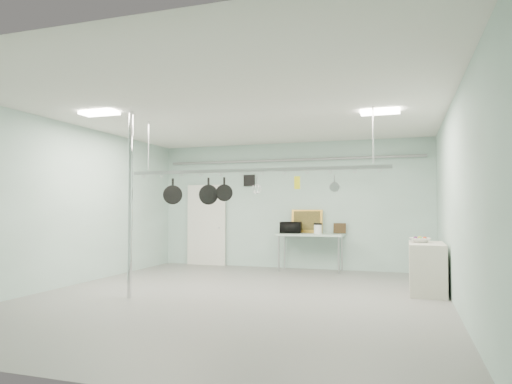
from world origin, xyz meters
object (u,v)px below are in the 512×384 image
(chrome_pole, at_px, (130,204))
(skillet_mid, at_px, (208,191))
(prep_table, at_px, (310,237))
(fruit_bowl, at_px, (420,240))
(coffee_canister, at_px, (318,229))
(skillet_right, at_px, (224,189))
(skillet_left, at_px, (173,191))
(side_cabinet, at_px, (427,268))
(microwave, at_px, (291,228))
(pot_rack, at_px, (252,169))

(chrome_pole, xyz_separation_m, skillet_mid, (1.06, 0.90, 0.24))
(prep_table, xyz_separation_m, fruit_bowl, (2.44, -2.12, 0.11))
(coffee_canister, xyz_separation_m, skillet_right, (-1.12, -3.23, 0.85))
(chrome_pole, xyz_separation_m, skillet_right, (1.37, 0.90, 0.27))
(prep_table, height_order, skillet_left, skillet_left)
(fruit_bowl, bearing_deg, prep_table, 139.01)
(side_cabinet, bearing_deg, skillet_right, -162.45)
(side_cabinet, distance_m, coffee_canister, 3.23)
(microwave, height_order, coffee_canister, microwave)
(skillet_mid, relative_size, skillet_right, 1.16)
(pot_rack, relative_size, fruit_bowl, 13.45)
(coffee_canister, height_order, skillet_right, skillet_right)
(side_cabinet, xyz_separation_m, microwave, (-3.05, 2.22, 0.59))
(side_cabinet, height_order, microwave, microwave)
(coffee_canister, bearing_deg, prep_table, 161.27)
(coffee_canister, bearing_deg, microwave, 172.53)
(prep_table, height_order, skillet_right, skillet_right)
(pot_rack, relative_size, skillet_left, 9.77)
(skillet_left, bearing_deg, pot_rack, -24.67)
(coffee_canister, xyz_separation_m, skillet_left, (-2.17, -3.23, 0.82))
(chrome_pole, bearing_deg, side_cabinet, 22.41)
(prep_table, xyz_separation_m, skillet_left, (-1.97, -3.30, 1.01))
(skillet_right, bearing_deg, side_cabinet, -5.72)
(prep_table, xyz_separation_m, skillet_mid, (-1.24, -3.30, 1.00))
(microwave, bearing_deg, skillet_right, 77.39)
(chrome_pole, distance_m, prep_table, 4.85)
(pot_rack, bearing_deg, chrome_pole, -154.65)
(chrome_pole, relative_size, pot_rack, 0.67)
(coffee_canister, distance_m, skillet_mid, 3.63)
(skillet_left, bearing_deg, side_cabinet, -10.99)
(skillet_left, distance_m, skillet_right, 1.04)
(chrome_pole, distance_m, skillet_left, 0.99)
(skillet_right, bearing_deg, skillet_left, 156.73)
(pot_rack, distance_m, coffee_canister, 3.51)
(side_cabinet, xyz_separation_m, skillet_left, (-4.52, -1.10, 1.39))
(chrome_pole, height_order, fruit_bowl, chrome_pole)
(chrome_pole, height_order, coffee_canister, chrome_pole)
(side_cabinet, bearing_deg, chrome_pole, -157.59)
(pot_rack, xyz_separation_m, skillet_mid, (-0.84, 0.00, -0.39))
(side_cabinet, bearing_deg, skillet_mid, -163.81)
(skillet_right, bearing_deg, coffee_canister, 47.58)
(prep_table, xyz_separation_m, microwave, (-0.50, 0.02, 0.21))
(chrome_pole, bearing_deg, skillet_mid, 40.31)
(skillet_mid, bearing_deg, fruit_bowl, 12.13)
(side_cabinet, distance_m, fruit_bowl, 0.51)
(prep_table, relative_size, skillet_right, 3.71)
(side_cabinet, relative_size, pot_rack, 0.25)
(side_cabinet, bearing_deg, coffee_canister, 137.82)
(skillet_left, bearing_deg, skillet_right, -24.67)
(prep_table, bearing_deg, skillet_left, -120.85)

